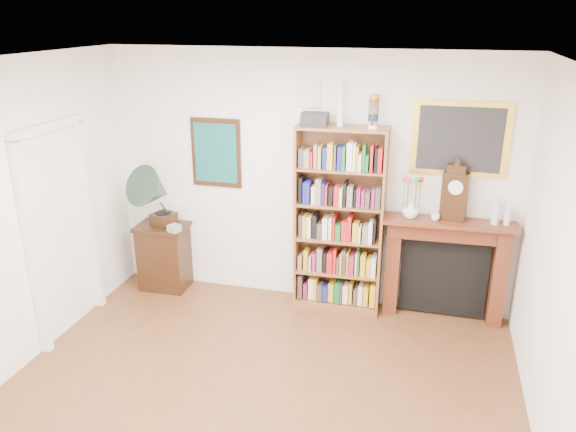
% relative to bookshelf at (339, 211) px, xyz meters
% --- Properties ---
extents(room, '(4.51, 5.01, 2.81)m').
position_rel_bookshelf_xyz_m(room, '(-0.39, -2.31, 0.25)').
color(room, brown).
rests_on(room, ground).
extents(door_casing, '(0.08, 1.02, 2.17)m').
position_rel_bookshelf_xyz_m(door_casing, '(-2.60, -1.11, 0.11)').
color(door_casing, white).
rests_on(door_casing, left_wall).
extents(teal_poster, '(0.58, 0.04, 0.78)m').
position_rel_bookshelf_xyz_m(teal_poster, '(-1.44, 0.17, 0.50)').
color(teal_poster, black).
rests_on(teal_poster, back_wall).
extents(small_picture, '(0.26, 0.04, 0.30)m').
position_rel_bookshelf_xyz_m(small_picture, '(-0.39, 0.17, 1.20)').
color(small_picture, white).
rests_on(small_picture, back_wall).
extents(gilt_painting, '(0.95, 0.04, 0.75)m').
position_rel_bookshelf_xyz_m(gilt_painting, '(1.16, 0.17, 0.80)').
color(gilt_painting, yellow).
rests_on(gilt_painting, back_wall).
extents(bookshelf, '(0.95, 0.37, 2.36)m').
position_rel_bookshelf_xyz_m(bookshelf, '(0.00, 0.00, 0.00)').
color(bookshelf, brown).
rests_on(bookshelf, floor).
extents(side_cabinet, '(0.60, 0.44, 0.80)m').
position_rel_bookshelf_xyz_m(side_cabinet, '(-2.08, -0.04, -0.75)').
color(side_cabinet, black).
rests_on(side_cabinet, floor).
extents(fireplace, '(1.36, 0.38, 1.13)m').
position_rel_bookshelf_xyz_m(fireplace, '(1.14, 0.09, -0.48)').
color(fireplace, '#522113').
rests_on(fireplace, floor).
extents(gramophone, '(0.64, 0.71, 0.78)m').
position_rel_bookshelf_xyz_m(gramophone, '(-2.05, -0.16, 0.09)').
color(gramophone, black).
rests_on(gramophone, side_cabinet).
extents(cd_stack, '(0.15, 0.15, 0.08)m').
position_rel_bookshelf_xyz_m(cd_stack, '(-1.84, -0.19, -0.31)').
color(cd_stack, '#B6B6C3').
rests_on(cd_stack, side_cabinet).
extents(mantel_clock, '(0.27, 0.19, 0.58)m').
position_rel_bookshelf_xyz_m(mantel_clock, '(1.16, 0.07, 0.27)').
color(mantel_clock, black).
rests_on(mantel_clock, fireplace).
extents(flower_vase, '(0.19, 0.19, 0.17)m').
position_rel_bookshelf_xyz_m(flower_vase, '(0.74, 0.02, 0.07)').
color(flower_vase, white).
rests_on(flower_vase, fireplace).
extents(teacup, '(0.09, 0.09, 0.07)m').
position_rel_bookshelf_xyz_m(teacup, '(0.99, -0.00, 0.02)').
color(teacup, white).
rests_on(teacup, fireplace).
extents(bottle_left, '(0.07, 0.07, 0.24)m').
position_rel_bookshelf_xyz_m(bottle_left, '(1.57, 0.04, 0.11)').
color(bottle_left, silver).
rests_on(bottle_left, fireplace).
extents(bottle_right, '(0.06, 0.06, 0.20)m').
position_rel_bookshelf_xyz_m(bottle_right, '(1.68, 0.05, 0.09)').
color(bottle_right, silver).
rests_on(bottle_right, fireplace).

